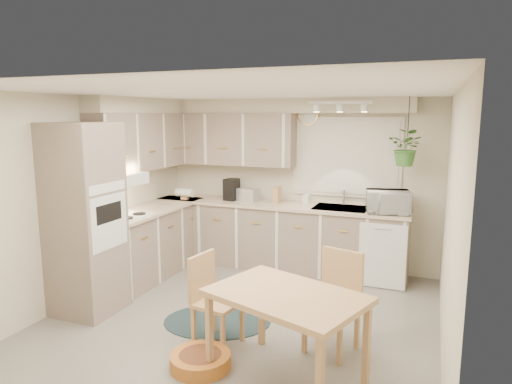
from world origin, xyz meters
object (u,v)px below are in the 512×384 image
(chair_left, at_px, (218,301))
(braided_rug, at_px, (217,321))
(dining_table, at_px, (286,337))
(microwave, at_px, (388,199))
(chair_back, at_px, (332,303))
(pet_bed, at_px, (200,361))

(chair_left, height_order, braided_rug, chair_left)
(dining_table, relative_size, microwave, 2.29)
(chair_left, distance_m, braided_rug, 0.64)
(braided_rug, bearing_deg, microwave, 49.83)
(chair_left, height_order, microwave, microwave)
(braided_rug, relative_size, microwave, 2.16)
(dining_table, relative_size, chair_left, 1.39)
(chair_back, xyz_separation_m, microwave, (0.28, 1.97, 0.65))
(chair_left, bearing_deg, braided_rug, -143.39)
(pet_bed, bearing_deg, braided_rug, 106.87)
(dining_table, xyz_separation_m, chair_back, (0.24, 0.62, 0.08))
(dining_table, xyz_separation_m, pet_bed, (-0.75, -0.08, -0.32))
(chair_left, xyz_separation_m, braided_rug, (-0.22, 0.41, -0.43))
(pet_bed, bearing_deg, chair_back, 35.16)
(dining_table, height_order, pet_bed, dining_table)
(chair_left, xyz_separation_m, pet_bed, (0.04, -0.44, -0.37))
(dining_table, bearing_deg, braided_rug, 142.73)
(chair_back, bearing_deg, microwave, -82.32)
(pet_bed, xyz_separation_m, microwave, (1.28, 2.67, 1.06))
(chair_left, bearing_deg, pet_bed, 14.12)
(dining_table, bearing_deg, microwave, 78.55)
(microwave, bearing_deg, dining_table, -113.76)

